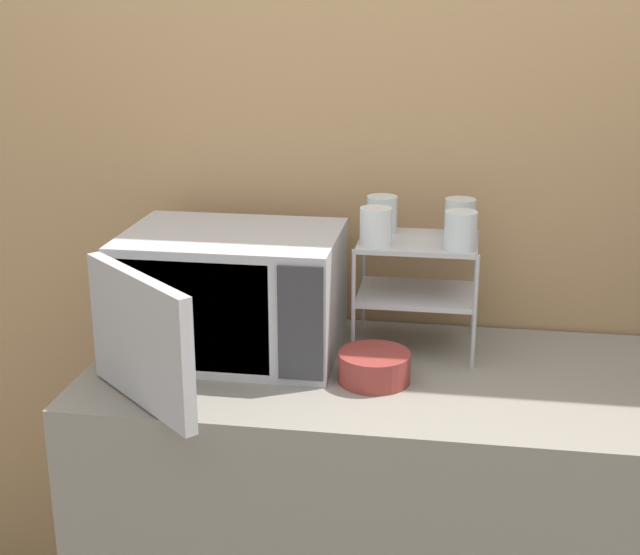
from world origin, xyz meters
name	(u,v)px	position (x,y,z in m)	size (l,w,h in m)	color
wall_back	(408,173)	(0.00, 0.70, 1.30)	(8.00, 0.06, 2.60)	tan
counter	(388,535)	(0.00, 0.33, 0.45)	(1.45, 0.66, 0.90)	gray
microwave	(228,295)	(-0.41, 0.38, 1.05)	(0.54, 0.67, 0.31)	#ADADB2
dish_rack	(417,270)	(0.04, 0.49, 1.10)	(0.30, 0.23, 0.28)	#B2B2B7
glass_front_left	(376,227)	(-0.06, 0.43, 1.22)	(0.08, 0.08, 0.09)	silver
glass_back_right	(460,217)	(0.14, 0.55, 1.22)	(0.08, 0.08, 0.09)	silver
glass_front_right	(461,230)	(0.14, 0.42, 1.22)	(0.08, 0.08, 0.09)	silver
glass_back_left	(382,214)	(-0.05, 0.55, 1.22)	(0.08, 0.08, 0.09)	silver
bowl	(374,367)	(-0.04, 0.27, 0.93)	(0.17, 0.17, 0.07)	maroon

